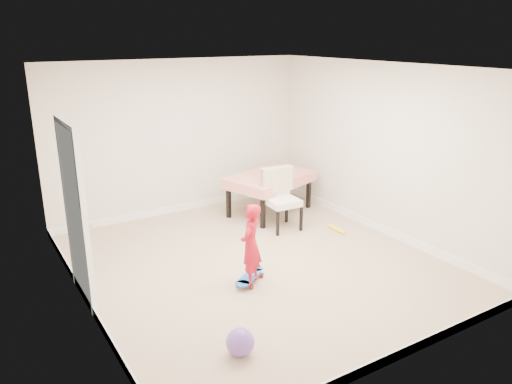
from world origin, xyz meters
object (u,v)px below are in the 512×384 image
dining_chair (283,200)px  skateboard (250,279)px  dining_table (270,194)px  balloon (240,342)px  child (251,247)px

dining_chair → skateboard: 1.91m
dining_chair → skateboard: bearing=-134.1°
dining_table → balloon: (-2.46, -3.23, -0.20)m
dining_table → skateboard: bearing=-147.0°
dining_chair → child: 1.95m
child → balloon: child is taller
dining_table → dining_chair: size_ratio=1.51×
skateboard → balloon: size_ratio=2.16×
dining_table → skateboard: size_ratio=2.43×
dining_chair → skateboard: dining_chair is taller
skateboard → dining_table: bearing=16.2°
dining_table → dining_chair: 0.79m
skateboard → child: size_ratio=0.58×
dining_table → child: bearing=-146.5°
dining_table → balloon: 4.06m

